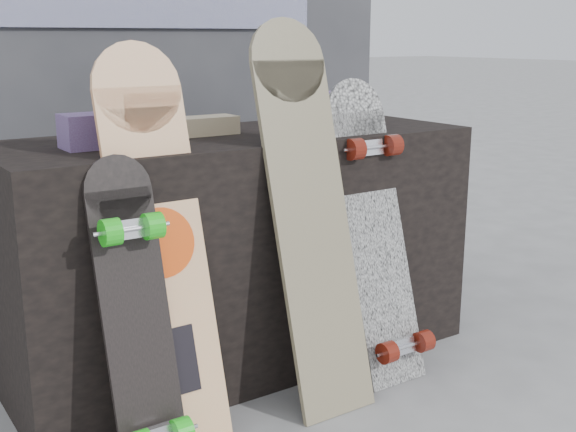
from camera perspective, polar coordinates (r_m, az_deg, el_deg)
ground at (r=2.28m, az=2.89°, el=-15.39°), size 60.00×60.00×0.00m
vendor_table at (r=2.51m, az=-3.86°, el=-2.65°), size 1.60×0.60×0.80m
booth at (r=3.17m, az=-12.05°, el=13.44°), size 2.40×0.22×2.20m
merch_box_purple at (r=2.19m, az=-15.12°, el=6.52°), size 0.18×0.12×0.10m
merch_box_small at (r=2.68m, az=4.26°, el=8.48°), size 0.14×0.14×0.12m
merch_box_flat at (r=2.42m, az=-6.66°, el=7.10°), size 0.22×0.10×0.06m
longboard_geisha at (r=2.00m, az=-10.11°, el=-1.64°), size 0.25×0.31×1.11m
longboard_celtic at (r=2.18m, az=1.67°, el=0.98°), size 0.26×0.34×1.18m
longboard_cascadia at (r=2.39m, az=7.03°, el=-0.85°), size 0.23×0.36×0.99m
skateboard_dark at (r=1.93m, az=-11.76°, el=-7.55°), size 0.18×0.28×0.82m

